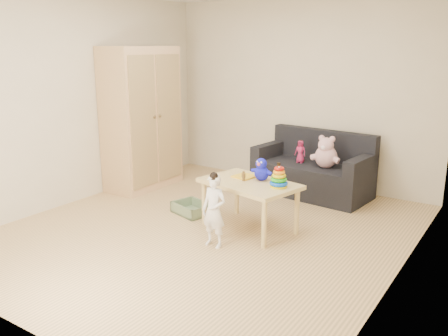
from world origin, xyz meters
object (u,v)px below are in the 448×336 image
Objects in this scene: wardrobe at (142,119)px; toddler at (214,212)px; sofa at (312,179)px; play_table at (249,205)px.

wardrobe reaches higher than toddler.
sofa is 1.48× the size of play_table.
wardrobe is 1.90× the size of play_table.
wardrobe is 2.41m from toddler.
wardrobe is at bearing -150.10° from sofa.
sofa is 2.08× the size of toddler.
wardrobe is 2.27m from play_table.
wardrobe is 1.29× the size of sofa.
wardrobe reaches higher than sofa.
wardrobe is at bearing 151.64° from toddler.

